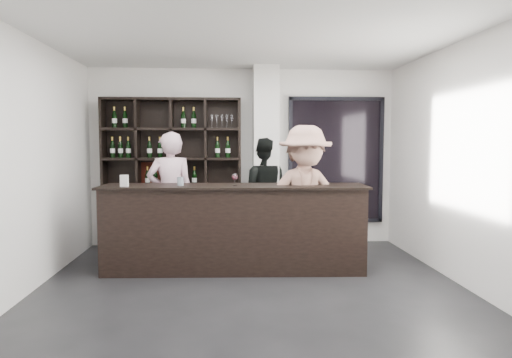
{
  "coord_description": "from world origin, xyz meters",
  "views": [
    {
      "loc": [
        -0.29,
        -4.84,
        1.7
      ],
      "look_at": [
        0.1,
        1.1,
        1.22
      ],
      "focal_mm": 32.0,
      "sensor_mm": 36.0,
      "label": 1
    }
  ],
  "objects": [
    {
      "name": "floor",
      "position": [
        0.0,
        0.0,
        -0.01
      ],
      "size": [
        5.0,
        5.5,
        0.01
      ],
      "primitive_type": "cube",
      "color": "black",
      "rests_on": "ground"
    },
    {
      "name": "wine_shelf",
      "position": [
        -1.15,
        2.57,
        1.2
      ],
      "size": [
        2.2,
        0.35,
        2.4
      ],
      "primitive_type": null,
      "color": "black",
      "rests_on": "floor"
    },
    {
      "name": "structural_column",
      "position": [
        0.35,
        2.47,
        1.45
      ],
      "size": [
        0.4,
        0.4,
        2.9
      ],
      "primitive_type": "cube",
      "color": "silver",
      "rests_on": "floor"
    },
    {
      "name": "glass_panel",
      "position": [
        1.55,
        2.69,
        1.4
      ],
      "size": [
        1.6,
        0.08,
        2.1
      ],
      "color": "black",
      "rests_on": "floor"
    },
    {
      "name": "tasting_counter",
      "position": [
        -0.19,
        1.1,
        0.57
      ],
      "size": [
        3.46,
        0.71,
        1.14
      ],
      "rotation": [
        0.0,
        0.0,
        -0.05
      ],
      "color": "black",
      "rests_on": "floor"
    },
    {
      "name": "taster_pink",
      "position": [
        -1.1,
        1.85,
        0.93
      ],
      "size": [
        0.74,
        0.55,
        1.85
      ],
      "primitive_type": "imported",
      "rotation": [
        0.0,
        0.0,
        3.32
      ],
      "color": "beige",
      "rests_on": "floor"
    },
    {
      "name": "taster_black",
      "position": [
        0.29,
        2.4,
        0.89
      ],
      "size": [
        0.95,
        0.79,
        1.79
      ],
      "primitive_type": "imported",
      "rotation": [
        0.0,
        0.0,
        3.0
      ],
      "color": "black",
      "rests_on": "floor"
    },
    {
      "name": "customer",
      "position": [
        0.75,
        1.05,
        0.96
      ],
      "size": [
        1.31,
        0.84,
        1.92
      ],
      "primitive_type": "imported",
      "rotation": [
        0.0,
        0.0,
        0.11
      ],
      "color": "tan",
      "rests_on": "floor"
    },
    {
      "name": "wine_glass",
      "position": [
        -0.18,
        1.0,
        1.23
      ],
      "size": [
        0.09,
        0.09,
        0.18
      ],
      "primitive_type": null,
      "rotation": [
        0.0,
        0.0,
        -0.23
      ],
      "color": "white",
      "rests_on": "tasting_counter"
    },
    {
      "name": "spit_cup",
      "position": [
        -0.88,
        1.09,
        1.2
      ],
      "size": [
        0.09,
        0.09,
        0.11
      ],
      "primitive_type": "cylinder",
      "rotation": [
        0.0,
        0.0,
        -0.07
      ],
      "color": "silver",
      "rests_on": "tasting_counter"
    },
    {
      "name": "napkin_stack",
      "position": [
        0.9,
        1.21,
        1.15
      ],
      "size": [
        0.16,
        0.16,
        0.02
      ],
      "primitive_type": "cube",
      "rotation": [
        0.0,
        0.0,
        -0.42
      ],
      "color": "white",
      "rests_on": "tasting_counter"
    },
    {
      "name": "card_stand",
      "position": [
        -1.57,
        1.01,
        1.21
      ],
      "size": [
        0.1,
        0.06,
        0.15
      ],
      "primitive_type": "cube",
      "rotation": [
        0.0,
        0.0,
        -0.14
      ],
      "color": "white",
      "rests_on": "tasting_counter"
    }
  ]
}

